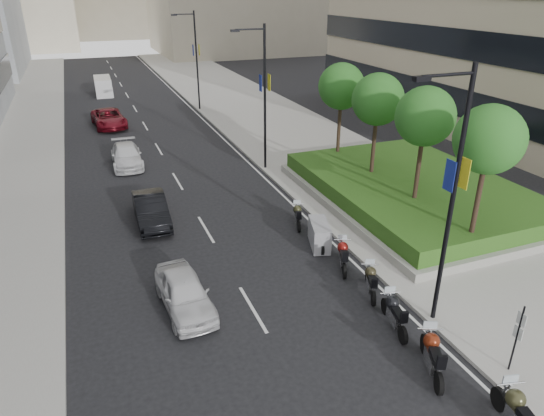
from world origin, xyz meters
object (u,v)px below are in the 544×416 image
lamp_post_0 (450,191)px  motorcycle_3 (371,281)px  motorcycle_4 (343,255)px  motorcycle_6 (298,216)px  motorcycle_2 (394,313)px  car_d (109,118)px  car_b (151,210)px  motorcycle_5 (319,235)px  car_a (184,293)px  motorcycle_0 (519,415)px  motorcycle_1 (432,354)px  lamp_post_1 (262,92)px  delivery_van (103,87)px  parking_sign (517,335)px  lamp_post_2 (195,56)px  car_c (127,156)px

lamp_post_0 → motorcycle_3: 5.17m
motorcycle_4 → motorcycle_6: bearing=25.1°
motorcycle_2 → motorcycle_4: (0.29, 4.17, -0.02)m
lamp_post_0 → car_d: size_ratio=1.69×
motorcycle_6 → car_b: car_b is taller
lamp_post_0 → motorcycle_5: 7.93m
motorcycle_3 → car_a: bearing=99.9°
motorcycle_0 → car_b: size_ratio=0.55×
motorcycle_1 → car_b: (-6.46, 13.74, 0.08)m
motorcycle_1 → motorcycle_4: size_ratio=1.10×
motorcycle_6 → car_d: 24.22m
motorcycle_0 → car_b: 17.95m
motorcycle_5 → motorcycle_2: bearing=-164.8°
motorcycle_1 → car_a: size_ratio=0.56×
lamp_post_1 → delivery_van: lamp_post_1 is taller
motorcycle_3 → lamp_post_1: bearing=19.4°
lamp_post_0 → parking_sign: 4.74m
motorcycle_5 → motorcycle_6: 2.34m
delivery_van → car_d: bearing=-90.8°
motorcycle_1 → car_d: car_d is taller
lamp_post_1 → parking_sign: (0.66, -20.00, -3.61)m
lamp_post_1 → motorcycle_3: size_ratio=4.61×
motorcycle_0 → motorcycle_4: size_ratio=1.18×
motorcycle_0 → car_d: (-7.57, 36.66, 0.09)m
lamp_post_2 → car_d: (-8.48, -3.12, -4.33)m
lamp_post_2 → lamp_post_0: bearing=-90.0°
motorcycle_0 → car_c: car_c is taller
car_a → car_c: (-0.22, 17.17, -0.01)m
car_b → car_c: size_ratio=0.94×
parking_sign → car_a: parking_sign is taller
parking_sign → motorcycle_0: (-1.57, -1.78, -0.80)m
motorcycle_2 → car_d: (-7.10, 31.67, 0.14)m
car_a → car_d: car_d is taller
motorcycle_0 → car_c: size_ratio=0.52×
motorcycle_6 → motorcycle_3: bearing=-159.4°
lamp_post_2 → car_c: bearing=-120.5°
lamp_post_1 → motorcycle_5: size_ratio=4.34×
lamp_post_0 → motorcycle_6: bearing=97.9°
motorcycle_0 → motorcycle_6: bearing=14.9°
car_d → delivery_van: bearing=83.3°
car_c → motorcycle_3: bearing=-67.5°
car_a → car_d: 27.92m
motorcycle_0 → motorcycle_5: size_ratio=1.17×
parking_sign → lamp_post_1: bearing=91.9°
car_c → car_d: bearing=93.4°
lamp_post_0 → car_b: size_ratio=2.05×
motorcycle_0 → motorcycle_1: size_ratio=1.08×
motorcycle_1 → motorcycle_5: (0.34, 8.45, -0.05)m
motorcycle_0 → motorcycle_3: motorcycle_0 is taller
car_a → delivery_van: size_ratio=0.89×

